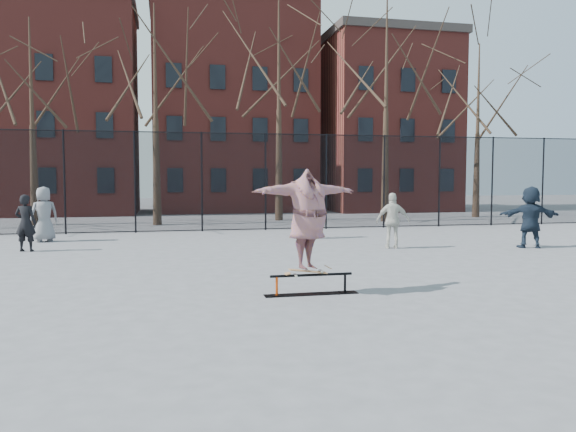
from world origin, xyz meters
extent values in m
plane|color=#5E5E62|center=(0.00, 0.00, 0.00)|extent=(100.00, 100.00, 0.00)
cube|color=black|center=(-0.21, 0.27, 0.01)|extent=(1.78, 0.27, 0.01)
cylinder|color=#D6410C|center=(-0.87, 0.27, 0.18)|extent=(0.05, 0.05, 0.37)
cylinder|color=black|center=(0.45, 0.27, 0.18)|extent=(0.05, 0.05, 0.37)
cylinder|color=black|center=(-0.21, 0.27, 0.37)|extent=(1.57, 0.05, 0.05)
imported|color=#683585|center=(-0.28, 0.27, 1.41)|extent=(2.35, 1.40, 1.86)
imported|color=slate|center=(-6.87, 10.50, 0.94)|extent=(1.08, 0.92, 1.88)
imported|color=black|center=(-6.89, 7.96, 0.84)|extent=(0.69, 0.54, 1.69)
imported|color=#A0140E|center=(2.12, 9.63, 0.88)|extent=(0.97, 0.83, 1.75)
imported|color=beige|center=(3.97, 6.30, 0.86)|extent=(1.08, 0.69, 1.71)
imported|color=#1A2534|center=(8.20, 5.53, 0.96)|extent=(1.86, 1.11, 1.91)
cylinder|color=black|center=(-6.60, 13.00, 2.00)|extent=(0.07, 0.07, 4.00)
cylinder|color=black|center=(-4.00, 13.00, 2.00)|extent=(0.07, 0.07, 4.00)
cylinder|color=black|center=(-1.40, 13.00, 2.00)|extent=(0.07, 0.07, 4.00)
cylinder|color=black|center=(1.20, 13.00, 2.00)|extent=(0.07, 0.07, 4.00)
cylinder|color=black|center=(3.80, 13.00, 2.00)|extent=(0.07, 0.07, 4.00)
cylinder|color=black|center=(6.40, 13.00, 2.00)|extent=(0.07, 0.07, 4.00)
cylinder|color=black|center=(9.00, 13.00, 2.00)|extent=(0.07, 0.07, 4.00)
cylinder|color=black|center=(11.60, 13.00, 2.00)|extent=(0.07, 0.07, 4.00)
cylinder|color=black|center=(14.20, 13.00, 2.00)|extent=(0.07, 0.07, 4.00)
cube|color=black|center=(0.00, 13.00, 2.00)|extent=(34.00, 0.01, 4.00)
cylinder|color=black|center=(0.00, 13.00, 3.96)|extent=(34.00, 0.04, 0.04)
cone|color=black|center=(-8.50, 17.80, 2.31)|extent=(0.40, 0.40, 4.62)
cone|color=black|center=(-3.00, 16.50, 2.31)|extent=(0.40, 0.40, 4.62)
cone|color=black|center=(2.50, 17.80, 2.31)|extent=(0.40, 0.40, 4.62)
cone|color=black|center=(8.00, 16.50, 2.31)|extent=(0.40, 0.40, 4.62)
cone|color=black|center=(13.50, 17.80, 2.31)|extent=(0.40, 0.40, 4.62)
cube|color=maroon|center=(-9.00, 26.00, 6.00)|extent=(9.00, 7.00, 12.00)
cube|color=maroon|center=(1.50, 26.00, 6.50)|extent=(10.00, 7.00, 13.00)
cube|color=maroon|center=(11.50, 26.00, 5.50)|extent=(8.00, 7.00, 11.00)
camera|label=1|loc=(-2.87, -9.77, 2.20)|focal=35.00mm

